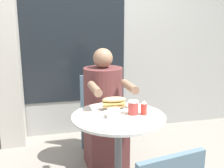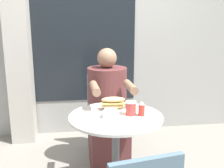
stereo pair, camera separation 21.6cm
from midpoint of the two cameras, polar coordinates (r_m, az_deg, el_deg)
storefront_wall at (r=3.39m, az=-7.28°, el=12.43°), size 8.00×0.09×2.80m
lattice_pillar at (r=3.23m, az=-23.90°, el=7.87°), size 0.27×0.27×2.40m
cafe_table at (r=2.10m, az=-1.62°, el=-11.99°), size 0.72×0.72×0.74m
diner_chair at (r=2.94m, az=-5.32°, el=-4.98°), size 0.39×0.39×0.87m
seated_diner at (r=2.62m, az=-4.10°, el=-7.40°), size 0.39×0.69×1.20m
sandwich_on_plate at (r=2.14m, az=-2.58°, el=-4.37°), size 0.20×0.18×0.11m
drink_cup at (r=2.03m, az=1.57°, el=-5.17°), size 0.08×0.08×0.11m
napkin_box at (r=1.97m, az=-2.84°, el=-6.47°), size 0.12×0.12×0.06m
condiment_bottle at (r=2.02m, az=3.92°, el=-5.21°), size 0.05×0.05×0.11m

